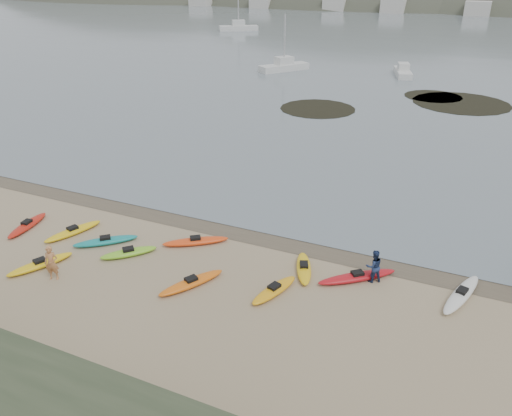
% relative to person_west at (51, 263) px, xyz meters
% --- Properties ---
extents(ground, '(600.00, 600.00, 0.00)m').
position_rel_person_west_xyz_m(ground, '(6.97, 8.23, -0.89)').
color(ground, tan).
rests_on(ground, ground).
extents(wet_sand, '(60.00, 60.00, 0.00)m').
position_rel_person_west_xyz_m(wet_sand, '(6.97, 7.93, -0.88)').
color(wet_sand, brown).
rests_on(wet_sand, ground).
extents(kayaks, '(24.71, 9.47, 0.34)m').
position_rel_person_west_xyz_m(kayaks, '(5.38, 4.01, -0.72)').
color(kayaks, red).
rests_on(kayaks, ground).
extents(person_west, '(0.76, 0.65, 1.78)m').
position_rel_person_west_xyz_m(person_west, '(0.00, 0.00, 0.00)').
color(person_west, tan).
rests_on(person_west, ground).
extents(person_east, '(1.02, 0.98, 1.66)m').
position_rel_person_west_xyz_m(person_east, '(14.03, 6.06, -0.06)').
color(person_east, navy).
rests_on(person_east, ground).
extents(kelp_mats, '(22.60, 17.66, 0.04)m').
position_rel_person_west_xyz_m(kelp_mats, '(10.94, 41.56, -0.86)').
color(kelp_mats, black).
rests_on(kelp_mats, water).
extents(moored_boats, '(90.21, 67.95, 1.23)m').
position_rel_person_west_xyz_m(moored_boats, '(9.17, 85.26, -0.32)').
color(moored_boats, silver).
rests_on(moored_boats, ground).
extents(far_town, '(199.00, 5.00, 4.00)m').
position_rel_person_west_xyz_m(far_town, '(12.97, 153.23, 1.11)').
color(far_town, beige).
rests_on(far_town, ground).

